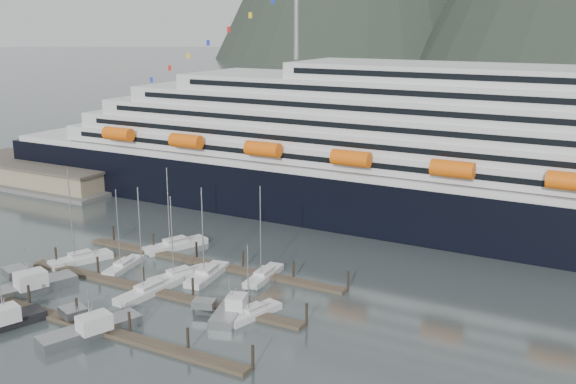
% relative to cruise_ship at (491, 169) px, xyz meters
% --- Properties ---
extents(ground, '(1600.00, 1600.00, 0.00)m').
position_rel_cruise_ship_xyz_m(ground, '(-30.03, -54.94, -12.04)').
color(ground, '#455151').
rests_on(ground, ground).
extents(cruise_ship, '(210.00, 30.40, 50.30)m').
position_rel_cruise_ship_xyz_m(cruise_ship, '(0.00, 0.00, 0.00)').
color(cruise_ship, black).
rests_on(cruise_ship, ground).
extents(warehouse, '(46.00, 20.00, 5.80)m').
position_rel_cruise_ship_xyz_m(warehouse, '(-102.03, -12.94, -9.79)').
color(warehouse, '#595956').
rests_on(warehouse, ground).
extents(dock_near, '(48.18, 2.28, 3.20)m').
position_rel_cruise_ship_xyz_m(dock_near, '(-34.95, -64.89, -11.73)').
color(dock_near, '#45372C').
rests_on(dock_near, ground).
extents(dock_mid, '(48.18, 2.28, 3.20)m').
position_rel_cruise_ship_xyz_m(dock_mid, '(-34.95, -51.89, -11.73)').
color(dock_mid, '#45372C').
rests_on(dock_mid, ground).
extents(dock_far, '(48.18, 2.28, 3.20)m').
position_rel_cruise_ship_xyz_m(dock_far, '(-34.95, -38.89, -11.73)').
color(dock_far, '#45372C').
rests_on(dock_far, ground).
extents(sailboat_a, '(6.46, 10.33, 15.92)m').
position_rel_cruise_ship_xyz_m(sailboat_a, '(-53.63, -47.99, -11.58)').
color(sailboat_a, silver).
rests_on(sailboat_a, ground).
extents(sailboat_b, '(3.92, 9.21, 13.45)m').
position_rel_cruise_ship_xyz_m(sailboat_b, '(-45.63, -46.78, -11.63)').
color(sailboat_b, silver).
rests_on(sailboat_b, ground).
extents(sailboat_c, '(5.86, 10.24, 13.59)m').
position_rel_cruise_ship_xyz_m(sailboat_c, '(-35.18, -46.05, -11.61)').
color(sailboat_c, silver).
rests_on(sailboat_c, ground).
extents(sailboat_d, '(3.60, 11.74, 16.43)m').
position_rel_cruise_ship_xyz_m(sailboat_d, '(-35.46, -52.64, -11.60)').
color(sailboat_d, silver).
rests_on(sailboat_d, ground).
extents(sailboat_e, '(6.94, 11.56, 14.79)m').
position_rel_cruise_ship_xyz_m(sailboat_e, '(-44.59, -34.95, -11.60)').
color(sailboat_e, silver).
rests_on(sailboat_e, ground).
extents(sailboat_f, '(4.37, 10.25, 14.87)m').
position_rel_cruise_ship_xyz_m(sailboat_f, '(-31.82, -43.59, -11.59)').
color(sailboat_f, silver).
rests_on(sailboat_f, ground).
extents(sailboat_g, '(3.32, 9.90, 15.06)m').
position_rel_cruise_ship_xyz_m(sailboat_g, '(-24.13, -39.67, -11.62)').
color(sailboat_g, silver).
rests_on(sailboat_g, ground).
extents(sailboat_h, '(4.52, 8.90, 10.58)m').
position_rel_cruise_ship_xyz_m(sailboat_h, '(-18.43, -51.87, -11.64)').
color(sailboat_h, silver).
rests_on(sailboat_h, ground).
extents(trawler_a, '(11.05, 13.94, 7.43)m').
position_rel_cruise_ship_xyz_m(trawler_a, '(-51.12, -60.63, -11.11)').
color(trawler_a, gray).
rests_on(trawler_a, ground).
extents(trawler_b, '(8.63, 10.58, 6.51)m').
position_rel_cruise_ship_xyz_m(trawler_b, '(-44.71, -69.90, -11.19)').
color(trawler_b, black).
rests_on(trawler_b, ground).
extents(trawler_c, '(10.34, 13.29, 6.58)m').
position_rel_cruise_ship_xyz_m(trawler_c, '(-33.36, -66.28, -11.18)').
color(trawler_c, gray).
rests_on(trawler_c, ground).
extents(trawler_e, '(8.00, 9.91, 6.07)m').
position_rel_cruise_ship_xyz_m(trawler_e, '(-21.39, -53.15, -11.23)').
color(trawler_e, gray).
rests_on(trawler_e, ground).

